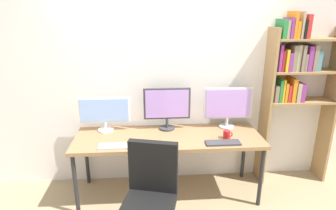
% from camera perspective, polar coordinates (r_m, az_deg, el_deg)
% --- Properties ---
extents(wall_back, '(4.48, 0.10, 2.60)m').
position_cam_1_polar(wall_back, '(3.41, -0.45, 5.30)').
color(wall_back, silver).
rests_on(wall_back, ground_plane).
extents(desk, '(2.08, 0.68, 0.74)m').
position_cam_1_polar(desk, '(3.21, 0.06, -7.13)').
color(desk, '#936D47').
rests_on(desk, ground_plane).
extents(bookshelf, '(0.83, 0.28, 2.07)m').
position_cam_1_polar(bookshelf, '(3.64, 24.35, 5.05)').
color(bookshelf, '#9E7A4C').
rests_on(bookshelf, ground_plane).
extents(office_chair, '(0.54, 0.54, 0.99)m').
position_cam_1_polar(office_chair, '(2.68, -3.54, -20.01)').
color(office_chair, '#2D2D33').
rests_on(office_chair, ground_plane).
extents(monitor_left, '(0.59, 0.18, 0.40)m').
position_cam_1_polar(monitor_left, '(3.33, -12.64, -1.43)').
color(monitor_left, silver).
rests_on(monitor_left, desk).
extents(monitor_center, '(0.54, 0.18, 0.50)m').
position_cam_1_polar(monitor_center, '(3.28, -0.20, -0.21)').
color(monitor_center, '#38383D').
rests_on(monitor_center, desk).
extents(monitor_right, '(0.58, 0.18, 0.49)m').
position_cam_1_polar(monitor_right, '(3.41, 11.95, -0.07)').
color(monitor_right, silver).
rests_on(monitor_right, desk).
extents(keyboard_left, '(0.35, 0.13, 0.02)m').
position_cam_1_polar(keyboard_left, '(2.99, -10.49, -8.13)').
color(keyboard_left, silver).
rests_on(keyboard_left, desk).
extents(keyboard_right, '(0.36, 0.13, 0.02)m').
position_cam_1_polar(keyboard_right, '(3.07, 10.98, -7.45)').
color(keyboard_right, '#38383D').
rests_on(keyboard_right, desk).
extents(computer_mouse, '(0.06, 0.10, 0.03)m').
position_cam_1_polar(computer_mouse, '(3.00, -2.57, -7.61)').
color(computer_mouse, black).
rests_on(computer_mouse, desk).
extents(coffee_mug, '(0.11, 0.08, 0.09)m').
position_cam_1_polar(coffee_mug, '(3.18, 11.74, -5.82)').
color(coffee_mug, red).
rests_on(coffee_mug, desk).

